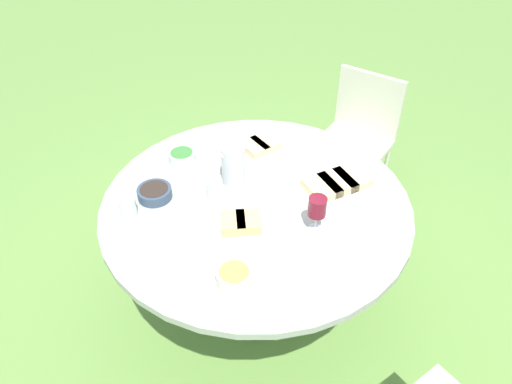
{
  "coord_description": "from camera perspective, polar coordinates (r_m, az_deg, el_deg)",
  "views": [
    {
      "loc": [
        0.84,
        1.56,
        2.32
      ],
      "look_at": [
        0.0,
        0.0,
        0.84
      ],
      "focal_mm": 35.0,
      "sensor_mm": 36.0,
      "label": 1
    }
  ],
  "objects": [
    {
      "name": "bowl_olives",
      "position": [
        2.4,
        -11.52,
        -0.06
      ],
      "size": [
        0.16,
        0.16,
        0.05
      ],
      "color": "#334256",
      "rests_on": "dining_table"
    },
    {
      "name": "platter_bread_main",
      "position": [
        2.19,
        -1.31,
        -3.81
      ],
      "size": [
        0.36,
        0.3,
        0.07
      ],
      "color": "white",
      "rests_on": "dining_table"
    },
    {
      "name": "chair_near_right",
      "position": [
        3.36,
        11.63,
        6.84
      ],
      "size": [
        0.58,
        0.58,
        0.89
      ],
      "color": "beige",
      "rests_on": "ground_plane"
    },
    {
      "name": "ground_plane",
      "position": [
        2.91,
        0.0,
        -12.72
      ],
      "size": [
        40.0,
        40.0,
        0.0
      ],
      "primitive_type": "plane",
      "color": "#668E42"
    },
    {
      "name": "wine_glass",
      "position": [
        2.14,
        7.01,
        -1.77
      ],
      "size": [
        0.08,
        0.08,
        0.17
      ],
      "color": "silver",
      "rests_on": "dining_table"
    },
    {
      "name": "water_pitcher",
      "position": [
        2.41,
        -2.6,
        3.14
      ],
      "size": [
        0.12,
        0.11,
        0.2
      ],
      "color": "silver",
      "rests_on": "dining_table"
    },
    {
      "name": "dining_table",
      "position": [
        2.4,
        0.0,
        -2.7
      ],
      "size": [
        1.46,
        1.46,
        0.78
      ],
      "color": "#4C4C51",
      "rests_on": "ground_plane"
    },
    {
      "name": "cup_water_near",
      "position": [
        2.32,
        -14.44,
        -1.69
      ],
      "size": [
        0.08,
        0.08,
        0.1
      ],
      "color": "silver",
      "rests_on": "dining_table"
    },
    {
      "name": "bowl_salad",
      "position": [
        2.61,
        -8.47,
        4.08
      ],
      "size": [
        0.14,
        0.14,
        0.05
      ],
      "color": "silver",
      "rests_on": "dining_table"
    },
    {
      "name": "platter_charcuterie",
      "position": [
        2.43,
        9.26,
        0.84
      ],
      "size": [
        0.4,
        0.27,
        0.06
      ],
      "color": "white",
      "rests_on": "dining_table"
    },
    {
      "name": "bowl_fries",
      "position": [
        1.99,
        -2.51,
        -9.53
      ],
      "size": [
        0.15,
        0.15,
        0.06
      ],
      "color": "beige",
      "rests_on": "dining_table"
    },
    {
      "name": "cup_water_far",
      "position": [
        2.34,
        -4.75,
        0.28
      ],
      "size": [
        0.07,
        0.07,
        0.1
      ],
      "color": "silver",
      "rests_on": "dining_table"
    },
    {
      "name": "platter_sandwich_side",
      "position": [
        2.66,
        0.79,
        5.19
      ],
      "size": [
        0.34,
        0.26,
        0.06
      ],
      "color": "white",
      "rests_on": "dining_table"
    }
  ]
}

